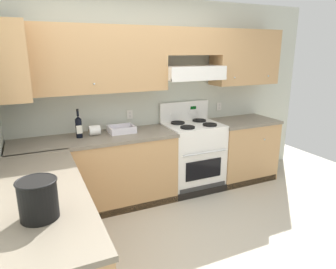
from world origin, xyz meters
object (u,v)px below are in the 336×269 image
Objects in this scene: bucket at (38,198)px; paper_towel_roll at (94,130)px; wine_bottle at (79,126)px; bowl at (122,130)px; stove at (193,156)px.

paper_towel_roll is at bearing 68.33° from bucket.
bowl is at bearing 2.96° from wine_bottle.
paper_towel_roll is at bearing 178.80° from bowl.
bucket is 1.91× the size of paper_towel_roll.
bucket is at bearing -140.52° from stove.
bowl is (-0.99, 0.08, 0.46)m from stove.
stove reaches higher than paper_towel_roll.
paper_towel_roll is (0.70, 1.75, -0.07)m from bucket.
wine_bottle is 1.79m from bucket.
stove is 3.51× the size of wine_bottle.
paper_towel_roll is (-1.32, 0.09, 0.49)m from stove.
paper_towel_roll is (-0.33, 0.01, 0.03)m from bowl.
paper_towel_roll is at bearing 10.43° from wine_bottle.
bowl is 1.27× the size of bucket.
bowl is at bearing 59.41° from bucket.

